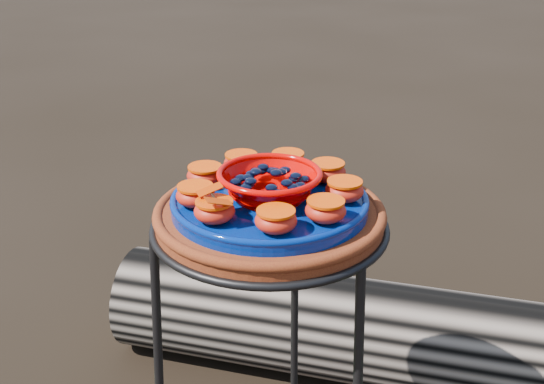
% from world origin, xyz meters
% --- Properties ---
extents(terracotta_saucer, '(0.38, 0.38, 0.03)m').
position_xyz_m(terracotta_saucer, '(0.00, 0.00, 0.72)').
color(terracotta_saucer, '#5C190D').
rests_on(terracotta_saucer, plant_stand).
extents(cobalt_plate, '(0.33, 0.33, 0.02)m').
position_xyz_m(cobalt_plate, '(0.00, 0.00, 0.74)').
color(cobalt_plate, '#041552').
rests_on(cobalt_plate, terracotta_saucer).
extents(red_bowl, '(0.16, 0.16, 0.05)m').
position_xyz_m(red_bowl, '(0.00, 0.00, 0.78)').
color(red_bowl, '#D10200').
rests_on(red_bowl, cobalt_plate).
extents(glass_gems, '(0.13, 0.13, 0.02)m').
position_xyz_m(glass_gems, '(0.00, 0.00, 0.81)').
color(glass_gems, black).
rests_on(glass_gems, red_bowl).
extents(orange_half_0, '(0.06, 0.06, 0.04)m').
position_xyz_m(orange_half_0, '(-0.06, -0.11, 0.77)').
color(orange_half_0, '#AA2310').
rests_on(orange_half_0, cobalt_plate).
extents(orange_half_1, '(0.06, 0.06, 0.04)m').
position_xyz_m(orange_half_1, '(0.04, -0.12, 0.77)').
color(orange_half_1, '#AA2310').
rests_on(orange_half_1, cobalt_plate).
extents(orange_half_2, '(0.06, 0.06, 0.04)m').
position_xyz_m(orange_half_2, '(0.11, -0.06, 0.77)').
color(orange_half_2, '#AA2310').
rests_on(orange_half_2, cobalt_plate).
extents(orange_half_3, '(0.06, 0.06, 0.04)m').
position_xyz_m(orange_half_3, '(0.12, 0.02, 0.77)').
color(orange_half_3, '#AA2310').
rests_on(orange_half_3, cobalt_plate).
extents(orange_half_4, '(0.06, 0.06, 0.04)m').
position_xyz_m(orange_half_4, '(0.08, 0.09, 0.77)').
color(orange_half_4, '#AA2310').
rests_on(orange_half_4, cobalt_plate).
extents(orange_half_5, '(0.06, 0.06, 0.04)m').
position_xyz_m(orange_half_5, '(0.00, 0.12, 0.77)').
color(orange_half_5, '#AA2310').
rests_on(orange_half_5, cobalt_plate).
extents(orange_half_6, '(0.06, 0.06, 0.04)m').
position_xyz_m(orange_half_6, '(-0.08, 0.10, 0.77)').
color(orange_half_6, '#AA2310').
rests_on(orange_half_6, cobalt_plate).
extents(orange_half_7, '(0.06, 0.06, 0.04)m').
position_xyz_m(orange_half_7, '(-0.12, 0.02, 0.77)').
color(orange_half_7, '#AA2310').
rests_on(orange_half_7, cobalt_plate).
extents(orange_half_8, '(0.06, 0.06, 0.04)m').
position_xyz_m(orange_half_8, '(-0.11, -0.06, 0.77)').
color(orange_half_8, '#AA2310').
rests_on(orange_half_8, cobalt_plate).
extents(butterfly, '(0.10, 0.09, 0.01)m').
position_xyz_m(butterfly, '(-0.06, -0.11, 0.80)').
color(butterfly, '#BA2D00').
rests_on(butterfly, orange_half_0).
extents(driftwood_log, '(1.51, 0.41, 0.28)m').
position_xyz_m(driftwood_log, '(0.20, 0.53, 0.14)').
color(driftwood_log, black).
rests_on(driftwood_log, ground).
extents(foliage_back, '(0.33, 0.33, 0.17)m').
position_xyz_m(foliage_back, '(-0.05, 0.65, 0.08)').
color(foliage_back, '#1F5823').
rests_on(foliage_back, ground).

